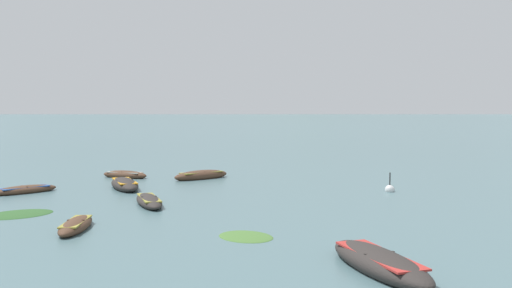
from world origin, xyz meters
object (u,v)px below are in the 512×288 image
at_px(rowboat_3, 379,263).
at_px(rowboat_1, 25,190).
at_px(rowboat_11, 201,175).
at_px(rowboat_9, 76,225).
at_px(rowboat_8, 125,175).
at_px(rowboat_0, 149,201).
at_px(mooring_buoy, 390,190).
at_px(rowboat_4, 125,184).

bearing_deg(rowboat_3, rowboat_1, 139.33).
bearing_deg(rowboat_11, rowboat_9, -99.36).
xyz_separation_m(rowboat_8, rowboat_11, (4.80, -0.39, 0.03)).
bearing_deg(rowboat_9, rowboat_11, 80.64).
distance_m(rowboat_0, rowboat_8, 10.52).
relative_size(rowboat_1, rowboat_8, 0.96).
bearing_deg(mooring_buoy, rowboat_9, -143.24).
height_order(rowboat_3, rowboat_11, rowboat_3).
bearing_deg(rowboat_4, rowboat_11, 50.93).
bearing_deg(rowboat_0, rowboat_4, 115.88).
relative_size(rowboat_4, rowboat_8, 1.32).
distance_m(rowboat_4, rowboat_8, 4.89).
height_order(rowboat_3, rowboat_9, rowboat_3).
relative_size(rowboat_3, rowboat_8, 1.38).
height_order(rowboat_9, mooring_buoy, mooring_buoy).
bearing_deg(rowboat_3, rowboat_8, 121.31).
xyz_separation_m(rowboat_3, rowboat_4, (-10.64, 14.87, -0.00)).
height_order(rowboat_4, rowboat_8, rowboat_4).
bearing_deg(rowboat_9, rowboat_0, 75.23).
bearing_deg(rowboat_1, mooring_buoy, 3.24).
bearing_deg(rowboat_4, rowboat_8, 105.14).
relative_size(rowboat_9, mooring_buoy, 2.77).
xyz_separation_m(rowboat_1, rowboat_8, (3.30, 6.51, 0.03)).
height_order(rowboat_4, mooring_buoy, mooring_buoy).
height_order(rowboat_1, mooring_buoy, mooring_buoy).
height_order(rowboat_3, rowboat_4, rowboat_3).
xyz_separation_m(rowboat_0, rowboat_3, (8.16, -9.77, 0.05)).
xyz_separation_m(rowboat_0, rowboat_11, (1.04, 9.43, 0.04)).
relative_size(rowboat_1, rowboat_11, 0.89).
distance_m(rowboat_3, rowboat_8, 22.93).
xyz_separation_m(rowboat_8, rowboat_9, (2.39, -14.99, -0.02)).
bearing_deg(mooring_buoy, rowboat_8, 160.11).
bearing_deg(rowboat_11, rowboat_3, -69.65).
xyz_separation_m(rowboat_9, mooring_buoy, (12.74, 9.52, -0.04)).
bearing_deg(rowboat_3, rowboat_9, 154.20).
relative_size(rowboat_1, rowboat_4, 0.73).
height_order(rowboat_0, rowboat_1, rowboat_0).
xyz_separation_m(rowboat_0, rowboat_8, (-3.75, 9.82, 0.01)).
distance_m(rowboat_8, mooring_buoy, 16.09).
distance_m(rowboat_1, mooring_buoy, 18.46).
height_order(rowboat_8, rowboat_9, rowboat_8).
height_order(rowboat_1, rowboat_4, rowboat_4).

